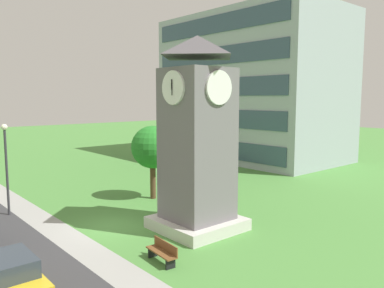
{
  "coord_description": "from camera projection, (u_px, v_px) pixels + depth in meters",
  "views": [
    {
      "loc": [
        18.05,
        -9.77,
        6.88
      ],
      "look_at": [
        1.58,
        4.39,
        4.3
      ],
      "focal_mm": 36.33,
      "sensor_mm": 36.0,
      "label": 1
    }
  ],
  "objects": [
    {
      "name": "street_lamp",
      "position": [
        6.0,
        158.0,
        22.61
      ],
      "size": [
        0.36,
        0.36,
        5.39
      ],
      "color": "#333338",
      "rests_on": "ground"
    },
    {
      "name": "park_bench",
      "position": [
        163.0,
        252.0,
        16.28
      ],
      "size": [
        1.84,
        0.64,
        0.88
      ],
      "color": "brown",
      "rests_on": "ground"
    },
    {
      "name": "kerb_strip",
      "position": [
        68.0,
        238.0,
        19.2
      ],
      "size": [
        120.0,
        1.6,
        0.01
      ],
      "primitive_type": "cube",
      "color": "#9E9E99",
      "rests_on": "ground"
    },
    {
      "name": "ground_plane",
      "position": [
        111.0,
        227.0,
        20.73
      ],
      "size": [
        160.0,
        160.0,
        0.0
      ],
      "primitive_type": "plane",
      "color": "#4C893D"
    },
    {
      "name": "tree_streetside",
      "position": [
        153.0,
        148.0,
        26.34
      ],
      "size": [
        2.9,
        2.9,
        5.02
      ],
      "color": "#513823",
      "rests_on": "ground"
    },
    {
      "name": "clock_tower",
      "position": [
        197.0,
        145.0,
        20.01
      ],
      "size": [
        4.05,
        4.05,
        9.99
      ],
      "color": "slate",
      "rests_on": "ground"
    },
    {
      "name": "parked_car_yellow",
      "position": [
        5.0,
        280.0,
        12.94
      ],
      "size": [
        4.05,
        2.1,
        1.69
      ],
      "color": "gold",
      "rests_on": "ground"
    },
    {
      "name": "office_building",
      "position": [
        252.0,
        88.0,
        44.35
      ],
      "size": [
        19.93,
        11.81,
        16.0
      ],
      "color": "#9EA8B2",
      "rests_on": "ground"
    }
  ]
}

